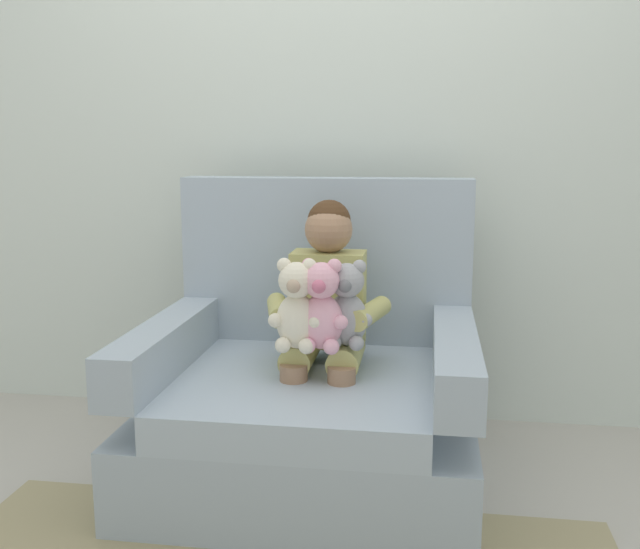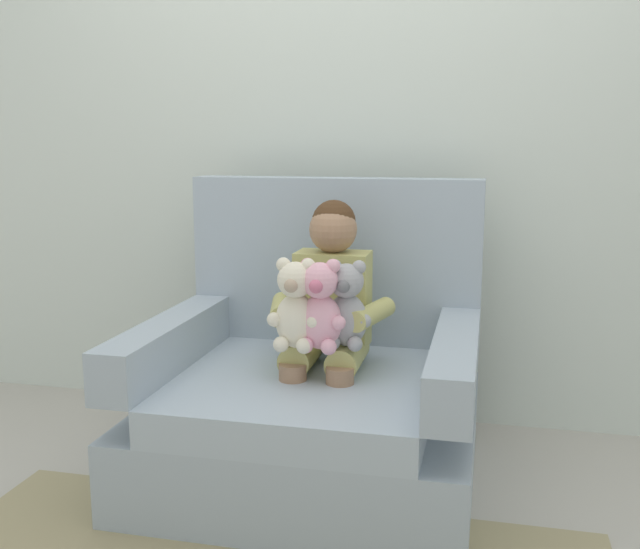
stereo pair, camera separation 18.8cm
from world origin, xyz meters
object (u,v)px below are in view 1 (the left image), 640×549
armchair (311,392)px  seated_child (326,306)px  plush_pink (321,308)px  plush_cream (297,307)px  plush_grey (347,306)px

armchair → seated_child: (0.05, 0.03, 0.31)m
plush_pink → plush_cream: 0.08m
seated_child → plush_cream: (-0.07, -0.20, 0.04)m
armchair → plush_cream: 0.39m
plush_cream → plush_pink: bearing=-16.4°
plush_grey → plush_pink: bearing=-145.5°
plush_cream → plush_grey: (0.16, 0.06, -0.00)m
plush_cream → armchair: bearing=63.7°
seated_child → plush_cream: size_ratio=2.71×
seated_child → plush_cream: 0.21m
armchair → seated_child: armchair is taller
plush_pink → plush_cream: size_ratio=1.00×
armchair → plush_grey: bearing=-39.3°
armchair → plush_grey: (0.14, -0.11, 0.34)m
plush_pink → plush_grey: size_ratio=1.04×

